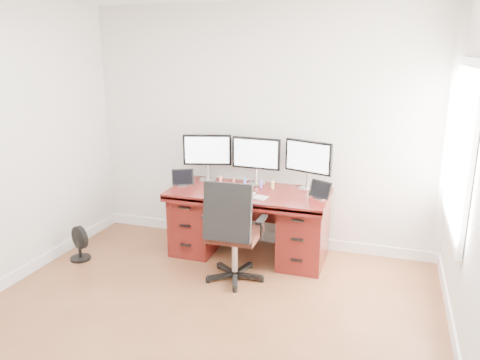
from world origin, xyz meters
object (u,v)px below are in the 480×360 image
(floor_fan, at_px, (79,244))
(desk, at_px, (249,220))
(office_chair, at_px, (233,248))
(monitor_center, at_px, (256,155))
(keyboard, at_px, (241,193))

(floor_fan, bearing_deg, desk, 45.72)
(office_chair, bearing_deg, monitor_center, 91.04)
(office_chair, height_order, monitor_center, monitor_center)
(keyboard, bearing_deg, monitor_center, 87.50)
(desk, relative_size, keyboard, 6.22)
(floor_fan, bearing_deg, office_chair, 25.45)
(desk, xyz_separation_m, keyboard, (-0.04, -0.17, 0.36))
(floor_fan, height_order, keyboard, keyboard)
(floor_fan, height_order, monitor_center, monitor_center)
(desk, distance_m, office_chair, 0.64)
(desk, height_order, floor_fan, desk)
(office_chair, relative_size, floor_fan, 2.78)
(keyboard, bearing_deg, floor_fan, -159.35)
(floor_fan, xyz_separation_m, keyboard, (1.67, 0.53, 0.58))
(desk, bearing_deg, office_chair, -87.14)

